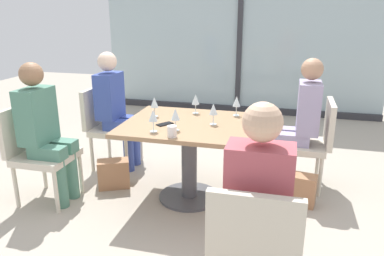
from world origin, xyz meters
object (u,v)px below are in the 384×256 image
Objects in this scene: handbag_1 at (298,189)px; wine_glass_2 at (213,110)px; chair_far_left at (107,123)px; person_far_left at (115,105)px; person_front_right at (259,201)px; coffee_cup at (172,131)px; wine_glass_0 at (196,100)px; chair_far_right at (311,139)px; wine_glass_4 at (153,116)px; person_side_end at (44,127)px; wine_glass_1 at (237,102)px; chair_front_right at (255,246)px; wine_glass_5 at (154,103)px; wine_glass_3 at (175,115)px; cell_phone_on_table at (165,124)px; handbag_0 at (114,174)px; person_far_right at (301,117)px; dining_table_main at (189,143)px; chair_side_end at (36,148)px.

wine_glass_2 is at bearing -160.28° from handbag_1.
chair_far_left is 0.69× the size of person_far_left.
coffee_cup is (-0.74, 0.81, 0.08)m from person_front_right.
handbag_1 is (0.99, -0.17, -0.72)m from wine_glass_0.
chair_far_right is 1.57m from wine_glass_4.
wine_glass_0 is 0.72m from coffee_cup.
person_side_end is 1.73m from wine_glass_1.
chair_far_left is 1.00× the size of chair_front_right.
chair_front_right is at bearing -47.98° from person_far_left.
handbag_1 is at bearing -11.26° from person_far_left.
wine_glass_2 is (1.28, -0.52, 0.37)m from chair_far_left.
person_side_end is 6.81× the size of wine_glass_2.
wine_glass_5 is at bearing 126.69° from chair_front_right.
wine_glass_3 is 1.28× the size of cell_phone_on_table.
wine_glass_5 is at bearing -14.73° from handbag_0.
chair_far_left is 2.03m from person_far_right.
wine_glass_4 is (-0.92, 1.01, 0.37)m from chair_front_right.
person_far_left is (-1.66, 1.85, 0.20)m from chair_front_right.
handbag_1 is at bearing -10.67° from chair_far_left.
person_far_left reaches higher than wine_glass_4.
wine_glass_5 is at bearing 108.66° from wine_glass_4.
person_far_right reaches higher than wine_glass_1.
wine_glass_4 is (-1.28, -0.84, 0.37)m from chair_far_right.
chair_far_left is at bearing 157.71° from wine_glass_2.
wine_glass_3 is at bearing -93.37° from wine_glass_0.
handbag_1 is (1.00, 0.54, -0.64)m from coffee_cup.
handbag_0 is (-0.72, 0.26, -0.72)m from wine_glass_3.
handbag_1 is at bearing 28.42° from coffee_cup.
person_front_right is 6.81× the size of wine_glass_2.
wine_glass_0 is 0.39m from wine_glass_2.
wine_glass_0 is (-0.98, -0.21, 0.16)m from person_far_right.
wine_glass_1 reaches higher than chair_front_right.
chair_side_end is (-1.32, -0.35, -0.04)m from dining_table_main.
chair_front_right is at bearing -25.60° from chair_side_end.
cell_phone_on_table is 1.33m from handbag_1.
wine_glass_5 is (0.71, -0.42, 0.37)m from chair_far_left.
chair_side_end is at bearing -174.93° from wine_glass_3.
person_far_right is 8.75× the size of cell_phone_on_table.
wine_glass_0 and wine_glass_5 have the same top height.
wine_glass_3 is at bearing -142.94° from person_far_right.
wine_glass_0 is at bearing 26.89° from chair_side_end.
handbag_0 is at bearing -164.86° from chair_far_right.
person_far_right is at bearing 82.37° from chair_front_right.
chair_far_right is 1.00× the size of chair_side_end.
handbag_1 is at bearing 10.44° from wine_glass_2.
handbag_0 is at bearing 40.54° from person_side_end.
handbag_1 is (0.27, 1.46, -0.36)m from chair_front_right.
person_far_right is at bearing 20.98° from chair_side_end.
person_front_right reaches higher than chair_side_end.
person_front_right reaches higher than dining_table_main.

